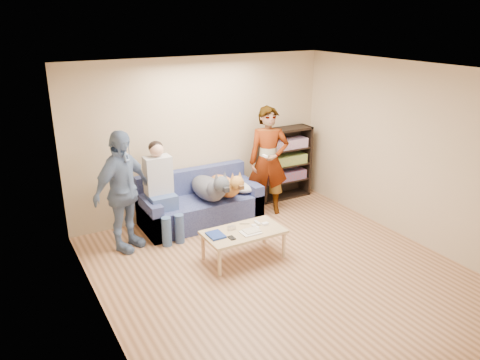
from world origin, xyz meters
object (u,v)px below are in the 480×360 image
dog_tan (226,186)px  notebook_blue (216,235)px  person_standing_right (268,161)px  coffee_table (244,234)px  person_standing_left (122,192)px  sofa (200,205)px  dog_gray (210,188)px  bookshelf (284,162)px  camera_silver (232,228)px  person_seated (161,186)px

dog_tan → notebook_blue: bearing=-123.5°
person_standing_right → coffee_table: bearing=-108.0°
person_standing_right → notebook_blue: person_standing_right is taller
person_standing_left → sofa: person_standing_left is taller
dog_gray → bookshelf: bearing=14.7°
camera_silver → coffee_table: size_ratio=0.10×
sofa → bookshelf: bearing=7.4°
camera_silver → person_standing_right: bearing=40.2°
notebook_blue → sofa: 1.44m
coffee_table → bookshelf: bearing=42.8°
person_standing_left → dog_tan: person_standing_left is taller
dog_tan → coffee_table: size_ratio=1.04×
bookshelf → sofa: bearing=-172.6°
dog_gray → coffee_table: bearing=-94.2°
dog_gray → dog_tan: (0.29, 0.02, -0.02)m
notebook_blue → person_seated: person_seated is taller
camera_silver → sofa: sofa is taller
person_standing_right → sofa: (-1.18, 0.22, -0.63)m
person_standing_left → dog_tan: 1.73m
dog_gray → dog_tan: bearing=3.2°
sofa → person_seated: 0.85m
person_standing_left → coffee_table: (1.32, -1.10, -0.50)m
person_seated → bookshelf: (2.48, 0.36, -0.09)m
dog_gray → bookshelf: size_ratio=0.96×
camera_silver → dog_gray: size_ratio=0.09×
person_standing_right → person_seated: person_standing_right is taller
sofa → dog_tan: bearing=-27.0°
camera_silver → sofa: 1.32m
person_standing_right → dog_gray: person_standing_right is taller
notebook_blue → camera_silver: camera_silver is taller
sofa → person_standing_left: bearing=-165.9°
camera_silver → coffee_table: 0.18m
person_standing_left → dog_gray: bearing=-26.2°
coffee_table → bookshelf: 2.46m
person_standing_left → bookshelf: size_ratio=1.34×
camera_silver → person_seated: (-0.57, 1.18, 0.33)m
person_standing_left → dog_gray: (1.41, 0.12, -0.24)m
person_standing_left → bookshelf: 3.17m
person_standing_left → bookshelf: person_standing_left is taller
person_standing_right → bookshelf: size_ratio=1.40×
person_standing_right → person_seated: 1.86m
person_standing_left → dog_gray: 1.44m
person_standing_left → dog_tan: size_ratio=1.53×
sofa → bookshelf: bookshelf is taller
coffee_table → person_standing_left: bearing=140.4°
coffee_table → bookshelf: bookshelf is taller
dog_gray → dog_tan: size_ratio=1.09×
person_seated → bookshelf: 2.51m
notebook_blue → sofa: sofa is taller
sofa → dog_gray: (0.10, -0.21, 0.35)m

